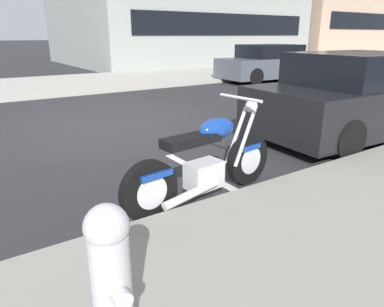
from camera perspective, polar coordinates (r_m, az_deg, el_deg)
name	(u,v)px	position (r m, az deg, el deg)	size (l,w,h in m)	color
ground_plane	(112,125)	(7.54, -12.86, 4.56)	(260.00, 260.00, 0.00)	#28282B
sidewalk_far_curb	(279,68)	(19.89, 13.89, 13.19)	(120.00, 5.00, 0.14)	#ADA89E
parking_stall_stripe	(211,178)	(4.62, 3.12, -3.90)	(0.12, 2.20, 0.01)	silver
parked_motorcycle	(206,164)	(3.89, 2.23, -1.63)	(2.08, 0.62, 1.11)	black
parked_car_far_down_curb	(356,97)	(7.10, 25.01, 8.22)	(4.11, 2.08, 1.48)	black
car_opposite_curb	(270,64)	(15.00, 12.52, 13.98)	(4.46, 2.09, 1.41)	#4C515B
fire_hydrant	(110,270)	(2.04, -13.06, -17.84)	(0.24, 0.36, 0.82)	#B7B7BC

